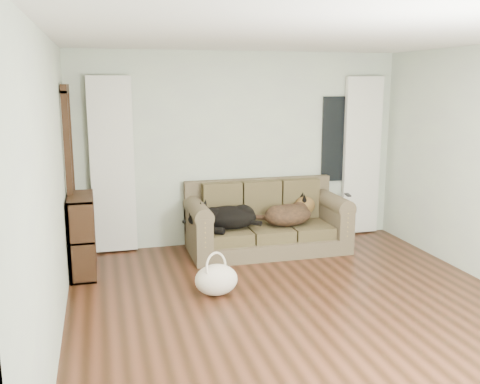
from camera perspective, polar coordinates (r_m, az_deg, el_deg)
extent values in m
plane|color=black|center=(5.34, 6.98, -12.67)|extent=(5.00, 5.00, 0.00)
plane|color=white|center=(4.89, 7.75, 16.34)|extent=(5.00, 5.00, 0.00)
cube|color=beige|center=(7.30, -0.05, 4.61)|extent=(4.50, 0.04, 2.60)
cube|color=beige|center=(4.61, -19.52, -0.16)|extent=(0.04, 5.00, 2.60)
cube|color=white|center=(7.01, -13.46, 2.76)|extent=(0.55, 0.08, 2.25)
cube|color=white|center=(7.90, 12.85, 3.75)|extent=(0.55, 0.08, 2.25)
cube|color=black|center=(7.76, 10.46, 5.57)|extent=(0.50, 0.03, 1.20)
cube|color=#301F10|center=(6.67, -17.63, 1.22)|extent=(0.07, 0.60, 2.10)
cube|color=brown|center=(7.03, 2.94, -2.74)|extent=(2.06, 0.89, 0.84)
ellipsoid|color=black|center=(6.85, -1.50, -2.85)|extent=(0.79, 0.63, 0.30)
ellipsoid|color=black|center=(7.07, 5.31, -2.35)|extent=(0.76, 0.60, 0.31)
cube|color=black|center=(7.22, 11.43, -0.29)|extent=(0.08, 0.18, 0.02)
ellipsoid|color=silver|center=(5.67, -2.55, -9.38)|extent=(0.53, 0.47, 0.33)
cube|color=#301F10|center=(6.43, -16.49, -4.12)|extent=(0.36, 0.77, 0.93)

